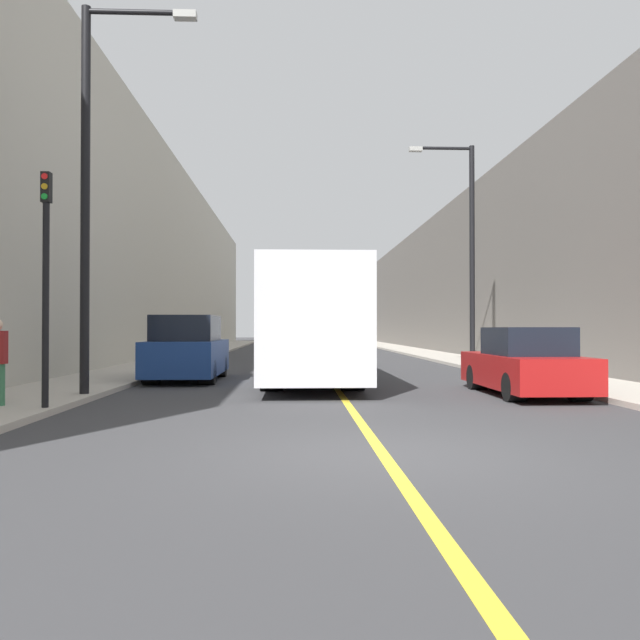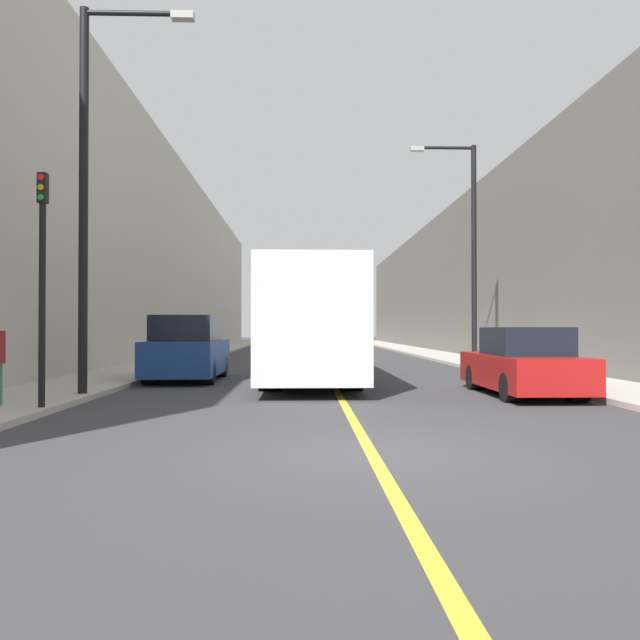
{
  "view_description": "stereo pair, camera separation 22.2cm",
  "coord_description": "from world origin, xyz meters",
  "px_view_note": "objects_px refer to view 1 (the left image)",
  "views": [
    {
      "loc": [
        -1.08,
        -7.63,
        1.54
      ],
      "look_at": [
        -0.31,
        11.25,
        1.8
      ],
      "focal_mm": 35.0,
      "sensor_mm": 36.0,
      "label": 1
    },
    {
      "loc": [
        -0.86,
        -7.64,
        1.54
      ],
      "look_at": [
        -0.31,
        11.25,
        1.8
      ],
      "focal_mm": 35.0,
      "sensor_mm": 36.0,
      "label": 2
    }
  ],
  "objects_px": {
    "parked_suv_left": "(187,351)",
    "car_right_near": "(525,365)",
    "street_lamp_right": "(467,242)",
    "traffic_light": "(46,279)",
    "street_lamp_left": "(94,175)",
    "bus": "(309,323)"
  },
  "relations": [
    {
      "from": "parked_suv_left",
      "to": "street_lamp_left",
      "type": "xyz_separation_m",
      "value": [
        -1.23,
        -4.73,
        4.02
      ]
    },
    {
      "from": "street_lamp_right",
      "to": "car_right_near",
      "type": "bearing_deg",
      "value": -97.65
    },
    {
      "from": "car_right_near",
      "to": "traffic_light",
      "type": "xyz_separation_m",
      "value": [
        -9.8,
        -2.81,
        1.73
      ]
    },
    {
      "from": "car_right_near",
      "to": "street_lamp_right",
      "type": "relative_size",
      "value": 0.52
    },
    {
      "from": "parked_suv_left",
      "to": "car_right_near",
      "type": "height_order",
      "value": "parked_suv_left"
    },
    {
      "from": "street_lamp_left",
      "to": "traffic_light",
      "type": "distance_m",
      "value": 3.44
    },
    {
      "from": "bus",
      "to": "car_right_near",
      "type": "xyz_separation_m",
      "value": [
        4.88,
        -5.18,
        -1.02
      ]
    },
    {
      "from": "car_right_near",
      "to": "street_lamp_right",
      "type": "bearing_deg",
      "value": 82.35
    },
    {
      "from": "car_right_near",
      "to": "street_lamp_right",
      "type": "distance_m",
      "value": 10.13
    },
    {
      "from": "street_lamp_left",
      "to": "street_lamp_right",
      "type": "xyz_separation_m",
      "value": [
        10.94,
        9.58,
        -0.06
      ]
    },
    {
      "from": "bus",
      "to": "parked_suv_left",
      "type": "relative_size",
      "value": 2.87
    },
    {
      "from": "parked_suv_left",
      "to": "street_lamp_right",
      "type": "relative_size",
      "value": 0.53
    },
    {
      "from": "bus",
      "to": "car_right_near",
      "type": "relative_size",
      "value": 2.91
    },
    {
      "from": "parked_suv_left",
      "to": "car_right_near",
      "type": "xyz_separation_m",
      "value": [
        8.48,
        -4.31,
        -0.18
      ]
    },
    {
      "from": "street_lamp_left",
      "to": "parked_suv_left",
      "type": "bearing_deg",
      "value": 75.39
    },
    {
      "from": "parked_suv_left",
      "to": "traffic_light",
      "type": "bearing_deg",
      "value": -100.54
    },
    {
      "from": "street_lamp_left",
      "to": "street_lamp_right",
      "type": "distance_m",
      "value": 14.55
    },
    {
      "from": "street_lamp_right",
      "to": "parked_suv_left",
      "type": "bearing_deg",
      "value": -153.42
    },
    {
      "from": "traffic_light",
      "to": "street_lamp_right",
      "type": "bearing_deg",
      "value": 47.34
    },
    {
      "from": "bus",
      "to": "street_lamp_left",
      "type": "height_order",
      "value": "street_lamp_left"
    },
    {
      "from": "street_lamp_right",
      "to": "traffic_light",
      "type": "xyz_separation_m",
      "value": [
        -11.03,
        -11.97,
        -2.41
      ]
    },
    {
      "from": "car_right_near",
      "to": "traffic_light",
      "type": "distance_m",
      "value": 10.34
    }
  ]
}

